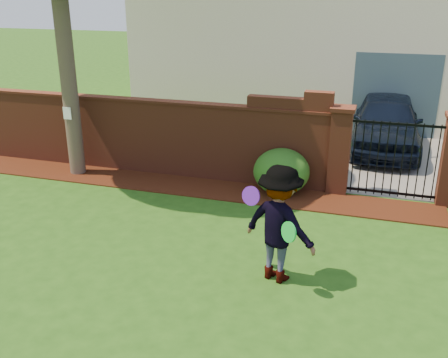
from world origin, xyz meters
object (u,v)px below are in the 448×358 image
(frisbee_purple, at_px, (251,196))
(frisbee_green, at_px, (289,232))
(car, at_px, (386,125))
(man, at_px, (278,225))

(frisbee_purple, distance_m, frisbee_green, 0.78)
(car, distance_m, frisbee_purple, 7.38)
(car, relative_size, frisbee_green, 14.56)
(man, xyz_separation_m, frisbee_purple, (-0.41, -0.01, 0.41))
(frisbee_purple, bearing_deg, man, 1.06)
(man, xyz_separation_m, frisbee_green, (0.22, -0.33, 0.07))
(car, bearing_deg, frisbee_green, -100.18)
(man, distance_m, frisbee_green, 0.40)
(car, bearing_deg, frisbee_purple, -105.44)
(car, relative_size, man, 2.41)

